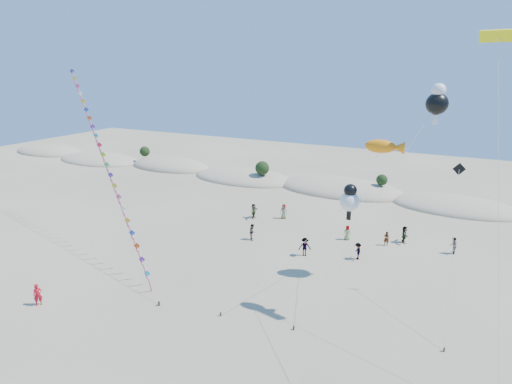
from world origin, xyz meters
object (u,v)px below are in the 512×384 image
object	(u,v)px
kite_train	(104,157)
parafoil_kite	(498,44)
fish_kite	(384,147)
flyer_foreground	(38,295)

from	to	relation	value
kite_train	parafoil_kite	world-z (taller)	parafoil_kite
fish_kite	parafoil_kite	xyz separation A→B (m)	(5.88, 1.36, 6.53)
kite_train	parafoil_kite	bearing A→B (deg)	0.94
parafoil_kite	fish_kite	bearing A→B (deg)	-167.01
flyer_foreground	parafoil_kite	bearing A→B (deg)	-37.03
kite_train	fish_kite	bearing A→B (deg)	-1.74
kite_train	flyer_foreground	size ratio (longest dim) A/B	12.93
kite_train	fish_kite	size ratio (longest dim) A/B	1.75
fish_kite	flyer_foreground	world-z (taller)	fish_kite
kite_train	flyer_foreground	bearing A→B (deg)	-72.24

